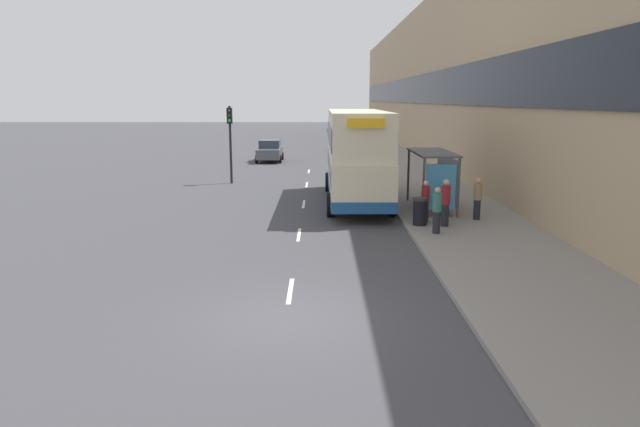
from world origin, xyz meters
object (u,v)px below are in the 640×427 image
(pedestrian_4, at_px, (425,201))
(car_0, at_px, (270,151))
(bus_shelter, at_px, (438,170))
(pedestrian_2, at_px, (478,198))
(pedestrian_1, at_px, (437,210))
(pedestrian_3, at_px, (440,179))
(double_decker_bus_near, at_px, (357,155))
(traffic_light_far_kerb, at_px, (230,131))
(pedestrian_at_shelter, at_px, (446,202))
(litter_bin, at_px, (420,211))

(pedestrian_4, bearing_deg, car_0, 109.07)
(bus_shelter, relative_size, pedestrian_2, 2.52)
(car_0, relative_size, pedestrian_4, 2.49)
(pedestrian_1, bearing_deg, bus_shelter, 78.76)
(bus_shelter, distance_m, pedestrian_3, 3.38)
(double_decker_bus_near, bearing_deg, traffic_light_far_kerb, 137.15)
(car_0, bearing_deg, double_decker_bus_near, 107.19)
(car_0, xyz_separation_m, pedestrian_1, (8.09, -25.10, 0.15))
(pedestrian_3, bearing_deg, bus_shelter, -103.60)
(traffic_light_far_kerb, bearing_deg, pedestrian_at_shelter, -50.61)
(pedestrian_1, relative_size, traffic_light_far_kerb, 0.37)
(car_0, bearing_deg, pedestrian_4, 109.07)
(pedestrian_4, relative_size, traffic_light_far_kerb, 0.36)
(pedestrian_at_shelter, bearing_deg, pedestrian_3, 80.35)
(pedestrian_at_shelter, xyz_separation_m, litter_bin, (-0.91, 0.19, -0.37))
(double_decker_bus_near, bearing_deg, pedestrian_1, -70.34)
(pedestrian_4, xyz_separation_m, litter_bin, (-0.29, -0.54, -0.30))
(pedestrian_3, bearing_deg, car_0, 119.00)
(litter_bin, bearing_deg, bus_shelter, 67.92)
(double_decker_bus_near, bearing_deg, pedestrian_2, -44.51)
(bus_shelter, distance_m, litter_bin, 3.47)
(double_decker_bus_near, relative_size, traffic_light_far_kerb, 2.32)
(pedestrian_at_shelter, xyz_separation_m, traffic_light_far_kerb, (-9.86, 12.00, 1.96))
(pedestrian_1, relative_size, litter_bin, 1.58)
(pedestrian_at_shelter, height_order, pedestrian_3, pedestrian_at_shelter)
(bus_shelter, height_order, double_decker_bus_near, double_decker_bus_near)
(car_0, xyz_separation_m, pedestrian_3, (9.73, -17.55, 0.19))
(pedestrian_1, distance_m, pedestrian_3, 7.72)
(pedestrian_4, bearing_deg, pedestrian_at_shelter, -49.28)
(bus_shelter, distance_m, car_0, 22.61)
(pedestrian_1, bearing_deg, car_0, 107.87)
(car_0, relative_size, pedestrian_1, 2.42)
(double_decker_bus_near, distance_m, pedestrian_1, 7.33)
(bus_shelter, xyz_separation_m, litter_bin, (-1.22, -3.01, -1.21))
(pedestrian_at_shelter, xyz_separation_m, pedestrian_1, (-0.55, -1.17, -0.06))
(pedestrian_1, xyz_separation_m, traffic_light_far_kerb, (-9.30, 13.17, 2.02))
(pedestrian_at_shelter, distance_m, pedestrian_1, 1.30)
(pedestrian_at_shelter, bearing_deg, litter_bin, 168.43)
(car_0, distance_m, pedestrian_4, 24.55)
(pedestrian_2, distance_m, litter_bin, 2.65)
(pedestrian_3, relative_size, litter_bin, 1.65)
(pedestrian_4, xyz_separation_m, traffic_light_far_kerb, (-9.24, 11.28, 2.04))
(double_decker_bus_near, relative_size, pedestrian_1, 6.21)
(double_decker_bus_near, relative_size, car_0, 2.56)
(pedestrian_3, relative_size, traffic_light_far_kerb, 0.39)
(pedestrian_at_shelter, relative_size, pedestrian_3, 1.02)
(pedestrian_1, xyz_separation_m, litter_bin, (-0.35, 1.36, -0.32))
(litter_bin, bearing_deg, pedestrian_2, 22.59)
(pedestrian_3, bearing_deg, pedestrian_2, -85.15)
(double_decker_bus_near, xyz_separation_m, pedestrian_4, (2.36, -4.90, -1.32))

